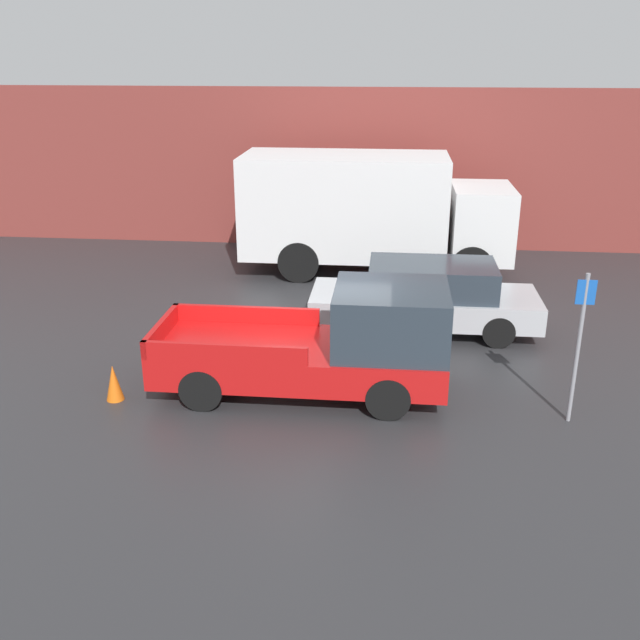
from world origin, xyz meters
TOP-DOWN VIEW (x-y plane):
  - ground_plane at (0.00, 0.00)m, footprint 60.00×60.00m
  - building_wall at (0.00, 9.79)m, footprint 28.00×0.15m
  - pickup_truck at (0.21, -0.53)m, footprint 5.11×1.97m
  - car at (2.01, 2.71)m, footprint 4.88×1.83m
  - delivery_truck at (0.53, 7.03)m, footprint 7.18×2.55m
  - parking_sign at (4.25, -1.18)m, footprint 0.30×0.07m
  - traffic_cone at (-3.54, -1.20)m, footprint 0.31×0.31m

SIDE VIEW (x-z plane):
  - ground_plane at x=0.00m, z-range 0.00..0.00m
  - traffic_cone at x=-3.54m, z-range 0.00..0.66m
  - car at x=2.01m, z-range 0.01..1.53m
  - pickup_truck at x=0.21m, z-range -0.07..1.93m
  - parking_sign at x=4.25m, z-range 0.16..2.72m
  - delivery_truck at x=0.53m, z-range 0.16..3.34m
  - building_wall at x=0.00m, z-range 0.00..4.76m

